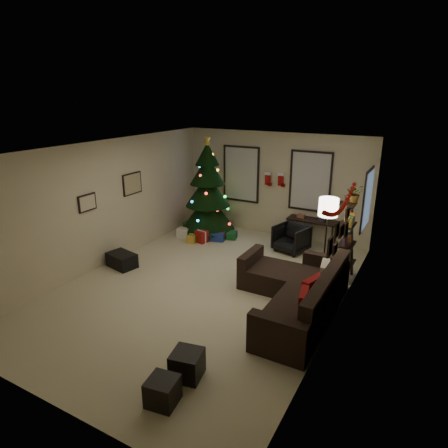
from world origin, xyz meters
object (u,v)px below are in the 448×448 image
at_px(desk_chair, 291,238).
at_px(bookshelf, 348,239).
at_px(sofa, 298,294).
at_px(desk, 313,223).
at_px(christmas_tree, 208,194).

bearing_deg(desk_chair, bookshelf, -15.54).
distance_m(sofa, bookshelf, 1.77).
relative_size(desk, bookshelf, 0.68).
height_order(sofa, desk_chair, sofa).
distance_m(christmas_tree, desk, 2.79).
bearing_deg(bookshelf, sofa, -106.02).
bearing_deg(christmas_tree, bookshelf, -14.42).
bearing_deg(sofa, desk_chair, 111.97).
bearing_deg(sofa, christmas_tree, 142.53).
height_order(christmas_tree, bookshelf, christmas_tree).
relative_size(sofa, desk, 2.24).
distance_m(desk, bookshelf, 1.91).
relative_size(desk_chair, bookshelf, 0.37).
relative_size(christmas_tree, bookshelf, 1.47).
height_order(christmas_tree, desk, christmas_tree).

